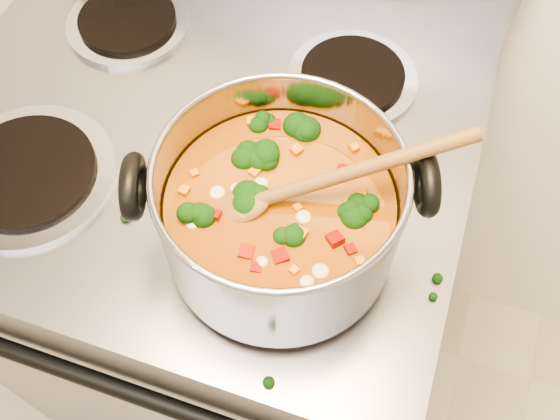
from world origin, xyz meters
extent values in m
cube|color=gray|center=(0.00, 1.16, 0.46)|extent=(0.76, 0.66, 0.92)
cylinder|color=black|center=(0.00, 0.81, 0.80)|extent=(0.65, 0.02, 0.02)
cylinder|color=#A5A5AD|center=(-0.19, 1.01, 0.92)|extent=(0.23, 0.23, 0.01)
cylinder|color=black|center=(-0.19, 1.01, 0.93)|extent=(0.18, 0.18, 0.01)
cylinder|color=#A5A5AD|center=(0.18, 1.01, 0.92)|extent=(0.23, 0.23, 0.01)
cylinder|color=black|center=(0.18, 1.01, 0.93)|extent=(0.18, 0.18, 0.01)
cylinder|color=#A5A5AD|center=(-0.19, 1.31, 0.92)|extent=(0.19, 0.19, 0.01)
cylinder|color=black|center=(-0.19, 1.31, 0.93)|extent=(0.15, 0.15, 0.01)
cylinder|color=#A5A5AD|center=(0.18, 1.31, 0.92)|extent=(0.19, 0.19, 0.01)
cylinder|color=black|center=(0.18, 1.31, 0.93)|extent=(0.15, 0.15, 0.01)
cylinder|color=#96969D|center=(0.16, 1.01, 1.01)|extent=(0.27, 0.27, 0.15)
torus|color=#96969D|center=(0.16, 1.01, 1.08)|extent=(0.27, 0.27, 0.01)
cylinder|color=#89480C|center=(0.16, 1.01, 0.98)|extent=(0.25, 0.25, 0.09)
torus|color=black|center=(0.02, 0.96, 1.06)|extent=(0.05, 0.08, 0.08)
torus|color=black|center=(0.31, 1.07, 1.06)|extent=(0.05, 0.08, 0.08)
ellipsoid|color=black|center=(0.12, 1.03, 1.03)|extent=(0.04, 0.04, 0.03)
ellipsoid|color=black|center=(0.11, 1.02, 1.03)|extent=(0.04, 0.04, 0.03)
ellipsoid|color=black|center=(0.12, 0.91, 1.03)|extent=(0.04, 0.04, 0.03)
ellipsoid|color=black|center=(0.23, 0.94, 1.03)|extent=(0.04, 0.04, 0.03)
ellipsoid|color=black|center=(0.13, 1.05, 1.03)|extent=(0.04, 0.04, 0.03)
ellipsoid|color=black|center=(0.13, 1.04, 1.03)|extent=(0.04, 0.04, 0.03)
ellipsoid|color=black|center=(0.11, 0.98, 1.03)|extent=(0.04, 0.04, 0.03)
ellipsoid|color=black|center=(0.10, 0.95, 1.03)|extent=(0.04, 0.04, 0.03)
ellipsoid|color=black|center=(0.26, 0.97, 1.03)|extent=(0.04, 0.04, 0.03)
ellipsoid|color=#910506|center=(0.17, 1.09, 1.03)|extent=(0.01, 0.01, 0.01)
ellipsoid|color=#910506|center=(0.12, 1.08, 1.03)|extent=(0.01, 0.01, 0.01)
ellipsoid|color=#910506|center=(0.16, 1.10, 1.03)|extent=(0.01, 0.01, 0.01)
ellipsoid|color=#910506|center=(0.09, 1.03, 1.03)|extent=(0.01, 0.01, 0.01)
ellipsoid|color=#910506|center=(0.15, 1.10, 1.03)|extent=(0.01, 0.01, 0.01)
ellipsoid|color=#910506|center=(0.12, 0.94, 1.03)|extent=(0.01, 0.01, 0.01)
ellipsoid|color=#910506|center=(0.27, 1.02, 1.03)|extent=(0.01, 0.01, 0.01)
ellipsoid|color=#910506|center=(0.17, 0.96, 1.03)|extent=(0.01, 0.01, 0.01)
ellipsoid|color=#910506|center=(0.16, 1.03, 1.03)|extent=(0.01, 0.01, 0.01)
ellipsoid|color=#910506|center=(0.15, 0.91, 1.03)|extent=(0.01, 0.01, 0.01)
ellipsoid|color=#910506|center=(0.16, 1.00, 1.03)|extent=(0.01, 0.01, 0.01)
ellipsoid|color=#CC6E0B|center=(0.18, 1.09, 1.03)|extent=(0.01, 0.01, 0.01)
ellipsoid|color=#CC6E0B|center=(0.27, 1.02, 1.03)|extent=(0.01, 0.01, 0.01)
ellipsoid|color=#CC6E0B|center=(0.10, 1.01, 1.03)|extent=(0.01, 0.01, 0.01)
ellipsoid|color=#CC6E0B|center=(0.16, 0.94, 1.03)|extent=(0.01, 0.01, 0.01)
ellipsoid|color=#CC6E0B|center=(0.22, 1.00, 1.03)|extent=(0.01, 0.01, 0.01)
ellipsoid|color=#CC6E0B|center=(0.19, 0.99, 1.03)|extent=(0.01, 0.01, 0.01)
ellipsoid|color=#CC6E0B|center=(0.26, 1.03, 1.03)|extent=(0.01, 0.01, 0.01)
ellipsoid|color=#CC6E0B|center=(0.11, 1.05, 1.03)|extent=(0.01, 0.01, 0.01)
ellipsoid|color=#CC6E0B|center=(0.19, 1.10, 1.03)|extent=(0.01, 0.01, 0.01)
ellipsoid|color=#CC6E0B|center=(0.10, 0.99, 1.03)|extent=(0.01, 0.01, 0.01)
ellipsoid|color=#CC6E0B|center=(0.10, 0.96, 1.03)|extent=(0.01, 0.01, 0.01)
ellipsoid|color=#CC6E0B|center=(0.11, 0.92, 1.03)|extent=(0.01, 0.01, 0.01)
ellipsoid|color=beige|center=(0.14, 0.96, 1.03)|extent=(0.02, 0.02, 0.01)
ellipsoid|color=beige|center=(0.15, 0.93, 1.03)|extent=(0.02, 0.02, 0.01)
ellipsoid|color=beige|center=(0.19, 1.10, 1.03)|extent=(0.02, 0.02, 0.01)
ellipsoid|color=beige|center=(0.24, 0.97, 1.03)|extent=(0.02, 0.02, 0.01)
ellipsoid|color=beige|center=(0.26, 1.03, 1.03)|extent=(0.02, 0.02, 0.01)
ellipsoid|color=beige|center=(0.26, 1.03, 1.03)|extent=(0.02, 0.02, 0.01)
ellipsoid|color=beige|center=(0.26, 1.03, 1.03)|extent=(0.02, 0.02, 0.01)
ellipsoid|color=beige|center=(0.24, 0.95, 1.03)|extent=(0.02, 0.02, 0.01)
ellipsoid|color=beige|center=(0.16, 1.08, 1.03)|extent=(0.02, 0.02, 0.01)
ellipsoid|color=brown|center=(0.12, 0.99, 1.03)|extent=(0.09, 0.07, 0.04)
cylinder|color=brown|center=(0.23, 1.05, 1.07)|extent=(0.23, 0.13, 0.10)
ellipsoid|color=black|center=(0.33, 1.14, 0.92)|extent=(0.01, 0.01, 0.01)
ellipsoid|color=black|center=(0.35, 1.01, 0.92)|extent=(0.01, 0.01, 0.01)
ellipsoid|color=black|center=(0.25, 1.21, 0.92)|extent=(0.01, 0.01, 0.01)
ellipsoid|color=black|center=(0.10, 1.20, 0.92)|extent=(0.01, 0.01, 0.01)
ellipsoid|color=black|center=(0.36, 1.08, 0.92)|extent=(0.01, 0.01, 0.01)
camera|label=1|loc=(0.28, 0.67, 1.61)|focal=40.00mm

